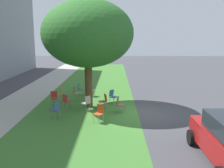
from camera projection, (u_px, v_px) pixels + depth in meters
The scene contains 16 objects.
ground at pixel (141, 113), 13.77m from camera, with size 80.00×80.00×0.00m, color #424247.
grass_verge at pixel (83, 113), 13.81m from camera, with size 48.00×6.00×0.01m, color #3D752D.
sidewalk_strip at pixel (4, 113), 13.85m from camera, with size 48.00×2.80×0.01m, color #ADA89E.
street_tree at pixel (88, 34), 14.22m from camera, with size 5.22×5.22×6.24m.
chair_0 at pixel (56, 109), 12.78m from camera, with size 0.57×0.57×0.88m.
chair_1 at pixel (90, 89), 17.51m from camera, with size 0.57×0.57×0.88m.
chair_2 at pixel (54, 97), 15.20m from camera, with size 0.48×0.48×0.88m.
chair_3 at pixel (76, 92), 16.58m from camera, with size 0.56×0.57×0.88m.
chair_4 at pixel (113, 96), 15.62m from camera, with size 0.58×0.58×0.88m.
chair_5 at pixel (66, 100), 14.47m from camera, with size 0.59×0.59×0.88m.
chair_6 at pixel (80, 88), 17.88m from camera, with size 0.45×0.45×0.88m.
chair_7 at pixel (119, 103), 13.81m from camera, with size 0.50×0.50×0.88m.
chair_8 at pixel (60, 93), 16.28m from camera, with size 0.46×0.47×0.88m.
chair_9 at pixel (99, 112), 12.24m from camera, with size 0.58×0.58×0.88m.
chair_10 at pixel (87, 102), 14.10m from camera, with size 0.58×0.59×0.88m.
chair_11 at pixel (104, 100), 14.51m from camera, with size 0.52×0.53×0.88m.
Camera 1 is at (-13.24, 1.46, 4.18)m, focal length 40.23 mm.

